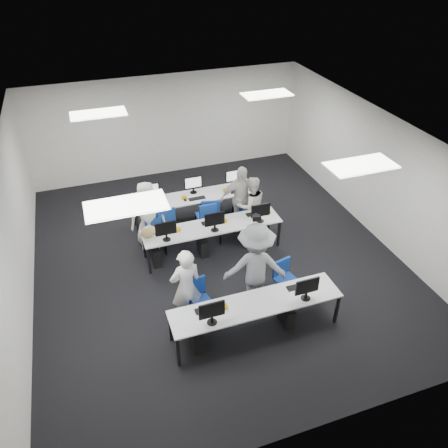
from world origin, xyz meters
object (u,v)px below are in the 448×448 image
object	(u,v)px
chair_2	(156,242)
student_3	(241,199)
desk_mid	(212,228)
chair_5	(165,228)
chair_7	(241,213)
chair_6	(206,223)
student_0	(186,287)
desk_front	(256,305)
chair_0	(200,312)
chair_3	(211,228)
photographer	(255,267)
student_2	(148,215)
chair_4	(250,219)
student_1	(251,205)
chair_1	(285,286)

from	to	relation	value
chair_2	student_3	world-z (taller)	student_3
desk_mid	student_3	xyz separation A→B (m)	(0.96, 0.71, 0.18)
chair_5	chair_7	distance (m)	2.03
chair_6	student_0	distance (m)	2.99
desk_front	desk_mid	size ratio (longest dim) A/B	1.00
chair_0	chair_5	size ratio (longest dim) A/B	1.03
chair_0	chair_2	world-z (taller)	chair_0
chair_3	chair_5	bearing A→B (deg)	176.11
chair_0	photographer	size ratio (longest dim) A/B	0.51
chair_2	student_3	size ratio (longest dim) A/B	0.47
desk_mid	chair_7	xyz separation A→B (m)	(1.08, 0.95, -0.42)
desk_front	photographer	xyz separation A→B (m)	(0.26, 0.70, 0.27)
chair_0	chair_7	world-z (taller)	chair_0
chair_7	student_3	distance (m)	0.65
chair_0	student_2	size ratio (longest dim) A/B	0.58
chair_3	chair_5	xyz separation A→B (m)	(-1.07, 0.38, -0.00)
desk_front	student_2	xyz separation A→B (m)	(-1.33, 3.34, 0.16)
desk_mid	chair_2	size ratio (longest dim) A/B	3.93
desk_front	chair_4	bearing A→B (deg)	69.92
desk_mid	chair_6	world-z (taller)	chair_6
student_0	student_1	size ratio (longest dim) A/B	1.12
chair_3	chair_5	distance (m)	1.13
chair_3	student_3	bearing A→B (deg)	30.01
chair_1	chair_3	distance (m)	2.56
desk_mid	student_2	distance (m)	1.53
chair_6	student_2	distance (m)	1.52
chair_3	student_0	size ratio (longest dim) A/B	0.57
student_1	student_2	world-z (taller)	student_2
chair_1	student_3	xyz separation A→B (m)	(0.01, 2.64, 0.59)
chair_6	student_1	world-z (taller)	student_1
student_3	chair_1	bearing A→B (deg)	-82.75
chair_0	photographer	xyz separation A→B (m)	(1.18, 0.17, 0.64)
desk_mid	chair_0	xyz separation A→B (m)	(-0.92, -2.07, -0.37)
desk_front	student_0	bearing A→B (deg)	147.54
desk_mid	student_1	xyz separation A→B (m)	(1.16, 0.50, 0.07)
chair_7	student_0	size ratio (longest dim) A/B	0.49
desk_front	student_1	size ratio (longest dim) A/B	2.14
chair_5	chair_0	bearing A→B (deg)	-99.27
student_3	photographer	distance (m)	2.71
chair_2	chair_3	world-z (taller)	chair_3
student_3	chair_6	bearing A→B (deg)	-177.43
chair_2	chair_1	bearing A→B (deg)	-46.31
desk_front	chair_0	size ratio (longest dim) A/B	3.28
student_0	student_2	size ratio (longest dim) A/B	1.00
desk_front	student_2	distance (m)	3.60
chair_3	photographer	distance (m)	2.49
desk_mid	chair_5	world-z (taller)	chair_5
chair_7	student_2	bearing A→B (deg)	-167.08
desk_mid	student_2	world-z (taller)	student_2
chair_6	photographer	size ratio (longest dim) A/B	0.49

